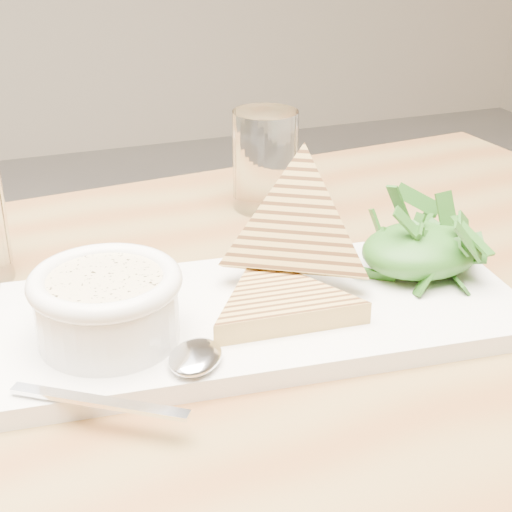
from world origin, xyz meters
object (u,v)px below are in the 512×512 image
object	(u,v)px
platter	(265,313)
glass_far	(265,160)
table_top	(170,390)
soup_bowl	(108,315)

from	to	relation	value
platter	glass_far	distance (m)	0.25
table_top	platter	xyz separation A→B (m)	(0.09, 0.04, 0.03)
table_top	glass_far	world-z (taller)	glass_far
table_top	soup_bowl	bearing A→B (deg)	142.95
table_top	platter	world-z (taller)	platter
soup_bowl	table_top	bearing A→B (deg)	-37.05
platter	soup_bowl	size ratio (longest dim) A/B	3.98
platter	glass_far	world-z (taller)	glass_far
soup_bowl	glass_far	xyz separation A→B (m)	(0.21, 0.24, 0.02)
platter	glass_far	bearing A→B (deg)	69.17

